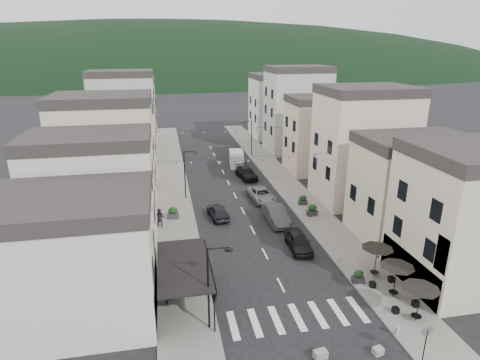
% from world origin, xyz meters
% --- Properties ---
extents(ground, '(700.00, 700.00, 0.00)m').
position_xyz_m(ground, '(0.00, 0.00, 0.00)').
color(ground, black).
rests_on(ground, ground).
extents(sidewalk_left, '(4.00, 76.00, 0.12)m').
position_xyz_m(sidewalk_left, '(-7.50, 32.00, 0.06)').
color(sidewalk_left, slate).
rests_on(sidewalk_left, ground).
extents(sidewalk_right, '(4.00, 76.00, 0.12)m').
position_xyz_m(sidewalk_right, '(7.50, 32.00, 0.06)').
color(sidewalk_right, slate).
rests_on(sidewalk_right, ground).
extents(hill_backdrop, '(640.00, 360.00, 70.00)m').
position_xyz_m(hill_backdrop, '(0.00, 300.00, 0.00)').
color(hill_backdrop, black).
rests_on(hill_backdrop, ground).
extents(boutique_building, '(12.00, 8.00, 8.00)m').
position_xyz_m(boutique_building, '(-15.50, 5.00, 4.00)').
color(boutique_building, beige).
rests_on(boutique_building, ground).
extents(bistro_building, '(10.00, 8.00, 10.00)m').
position_xyz_m(bistro_building, '(14.50, 4.00, 5.00)').
color(bistro_building, beige).
rests_on(bistro_building, ground).
extents(boutique_awning, '(3.77, 7.50, 3.28)m').
position_xyz_m(boutique_awning, '(-7.25, 5.00, 3.11)').
color(boutique_awning, black).
rests_on(boutique_awning, ground).
extents(buildings_row_left, '(10.20, 54.16, 14.00)m').
position_xyz_m(buildings_row_left, '(-14.50, 37.75, 6.12)').
color(buildings_row_left, beige).
rests_on(buildings_row_left, ground).
extents(buildings_row_right, '(10.20, 54.16, 14.50)m').
position_xyz_m(buildings_row_right, '(14.50, 36.59, 6.32)').
color(buildings_row_right, beige).
rests_on(buildings_row_right, ground).
extents(cafe_terrace, '(2.50, 8.10, 2.53)m').
position_xyz_m(cafe_terrace, '(7.70, 2.80, 2.36)').
color(cafe_terrace, black).
rests_on(cafe_terrace, ground).
extents(streetlamp_left_near, '(1.70, 0.56, 6.00)m').
position_xyz_m(streetlamp_left_near, '(-5.82, 2.00, 3.70)').
color(streetlamp_left_near, black).
rests_on(streetlamp_left_near, ground).
extents(streetlamp_left_far, '(1.70, 0.56, 6.00)m').
position_xyz_m(streetlamp_left_far, '(-5.82, 26.00, 3.70)').
color(streetlamp_left_far, black).
rests_on(streetlamp_left_far, ground).
extents(streetlamp_right_far, '(1.70, 0.56, 6.00)m').
position_xyz_m(streetlamp_right_far, '(5.82, 44.00, 3.70)').
color(streetlamp_right_far, black).
rests_on(streetlamp_right_far, ground).
extents(traffic_sign, '(0.70, 0.07, 2.70)m').
position_xyz_m(traffic_sign, '(5.80, -3.50, 1.93)').
color(traffic_sign, black).
rests_on(traffic_sign, ground).
extents(bollards, '(11.66, 10.26, 0.60)m').
position_xyz_m(bollards, '(0.00, 5.50, 0.42)').
color(bollards, gray).
rests_on(bollards, ground).
extents(bunting_near, '(19.00, 0.28, 0.62)m').
position_xyz_m(bunting_near, '(0.00, 22.00, 5.65)').
color(bunting_near, black).
rests_on(bunting_near, ground).
extents(bunting_far, '(19.00, 0.28, 0.62)m').
position_xyz_m(bunting_far, '(0.00, 38.00, 5.65)').
color(bunting_far, black).
rests_on(bunting_far, ground).
extents(parked_car_a, '(2.06, 4.67, 1.56)m').
position_xyz_m(parked_car_a, '(3.24, 11.30, 0.78)').
color(parked_car_a, black).
rests_on(parked_car_a, ground).
extents(parked_car_b, '(2.00, 5.27, 1.72)m').
position_xyz_m(parked_car_b, '(2.80, 17.34, 0.86)').
color(parked_car_b, '#38393B').
rests_on(parked_car_b, ground).
extents(parked_car_c, '(2.90, 5.48, 1.47)m').
position_xyz_m(parked_car_c, '(2.80, 23.74, 0.74)').
color(parked_car_c, gray).
rests_on(parked_car_c, ground).
extents(parked_car_d, '(2.76, 5.37, 1.49)m').
position_xyz_m(parked_car_d, '(2.80, 32.42, 0.75)').
color(parked_car_d, black).
rests_on(parked_car_d, ground).
extents(parked_car_e, '(2.27, 4.54, 1.48)m').
position_xyz_m(parked_car_e, '(-3.02, 19.67, 0.74)').
color(parked_car_e, black).
rests_on(parked_car_e, ground).
extents(delivery_van, '(2.59, 5.23, 2.41)m').
position_xyz_m(delivery_van, '(2.54, 38.74, 1.18)').
color(delivery_van, silver).
rests_on(delivery_van, ground).
extents(pedestrian_a, '(0.66, 0.51, 1.62)m').
position_xyz_m(pedestrian_a, '(-8.13, 8.63, 0.93)').
color(pedestrian_a, black).
rests_on(pedestrian_a, sidewalk_left).
extents(pedestrian_b, '(1.19, 1.11, 1.97)m').
position_xyz_m(pedestrian_b, '(-9.20, 18.32, 1.10)').
color(pedestrian_b, '#251E29').
rests_on(pedestrian_b, sidewalk_left).
extents(concrete_block_a, '(0.86, 0.61, 0.50)m').
position_xyz_m(concrete_block_a, '(0.13, -1.88, 0.25)').
color(concrete_block_a, gray).
rests_on(concrete_block_a, ground).
extents(concrete_block_b, '(0.68, 0.57, 0.45)m').
position_xyz_m(concrete_block_b, '(3.67, -2.26, 0.23)').
color(concrete_block_b, gray).
rests_on(concrete_block_b, ground).
extents(planter_la, '(1.02, 0.77, 1.01)m').
position_xyz_m(planter_la, '(-8.39, 5.17, 0.61)').
color(planter_la, '#2F2F32').
rests_on(planter_la, sidewalk_left).
extents(planter_lb, '(1.20, 0.74, 1.28)m').
position_xyz_m(planter_lb, '(-7.80, 20.17, 0.74)').
color(planter_lb, '#303133').
rests_on(planter_lb, sidewalk_left).
extents(planter_ra, '(1.02, 0.69, 1.05)m').
position_xyz_m(planter_ra, '(6.00, 5.04, 0.63)').
color(planter_ra, '#29292B').
rests_on(planter_ra, sidewalk_right).
extents(planter_rb, '(1.25, 0.88, 1.27)m').
position_xyz_m(planter_rb, '(7.12, 18.07, 0.74)').
color(planter_rb, '#28282B').
rests_on(planter_rb, sidewalk_right).
extents(planter_rc, '(1.10, 0.73, 1.14)m').
position_xyz_m(planter_rc, '(7.20, 21.29, 0.67)').
color(planter_rc, '#2B2B2D').
rests_on(planter_rc, sidewalk_right).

